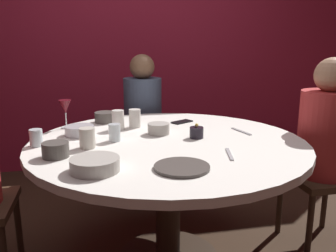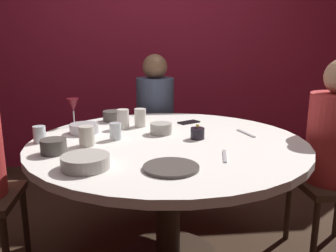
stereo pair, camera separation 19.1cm
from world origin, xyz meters
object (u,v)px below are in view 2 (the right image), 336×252
(candle_holder, at_px, (198,133))
(cup_by_right_diner, at_px, (140,118))
(bowl_serving_large, at_px, (84,128))
(bowl_rice_portion, at_px, (113,116))
(cup_center_front, at_px, (123,119))
(seated_diner_back, at_px, (155,110))
(cell_phone, at_px, (189,122))
(dinner_plate, at_px, (171,167))
(seated_diner_right, at_px, (336,138))
(wine_glass, at_px, (73,106))
(bowl_small_white, at_px, (86,162))
(cup_near_candle, at_px, (115,131))
(bowl_sauce_side, at_px, (54,146))
(cup_far_edge, at_px, (39,134))
(cup_by_left_diner, at_px, (87,136))
(dining_table, at_px, (168,163))
(bowl_salad_center, at_px, (161,128))

(candle_holder, relative_size, cup_by_right_diner, 0.74)
(bowl_serving_large, xyz_separation_m, bowl_rice_portion, (0.15, 0.31, 0.01))
(cup_center_front, bearing_deg, seated_diner_back, 70.37)
(cell_phone, bearing_deg, dinner_plate, 136.16)
(seated_diner_right, height_order, cup_center_front, seated_diner_right)
(wine_glass, bearing_deg, cell_phone, 0.63)
(bowl_small_white, xyz_separation_m, cup_by_right_diner, (0.25, 0.73, 0.03))
(bowl_small_white, bearing_deg, cup_near_candle, 76.17)
(seated_diner_right, xyz_separation_m, cup_by_right_diner, (-1.11, 0.34, 0.07))
(cell_phone, bearing_deg, candle_holder, 148.01)
(cup_near_candle, xyz_separation_m, cup_center_front, (0.04, 0.25, 0.01))
(bowl_sauce_side, xyz_separation_m, cup_center_front, (0.32, 0.47, 0.02))
(seated_diner_back, bearing_deg, dinner_plate, -1.35)
(dinner_plate, bearing_deg, bowl_small_white, 172.40)
(wine_glass, distance_m, cup_near_candle, 0.45)
(candle_holder, relative_size, cup_far_edge, 0.95)
(candle_holder, bearing_deg, bowl_sauce_side, -165.73)
(seated_diner_right, xyz_separation_m, bowl_serving_large, (-1.44, 0.21, 0.04))
(candle_holder, relative_size, cup_by_left_diner, 0.81)
(cup_by_right_diner, bearing_deg, dining_table, -67.59)
(cup_center_front, bearing_deg, cup_by_left_diner, -117.05)
(bowl_rice_portion, height_order, cup_near_candle, cup_near_candle)
(bowl_sauce_side, bearing_deg, cup_by_left_diner, 39.63)
(bowl_serving_large, bearing_deg, dining_table, -23.90)
(cup_near_candle, relative_size, cup_by_left_diner, 0.91)
(bowl_sauce_side, distance_m, bowl_rice_portion, 0.73)
(cup_by_left_diner, bearing_deg, seated_diner_right, 2.19)
(bowl_salad_center, bearing_deg, bowl_serving_large, 172.09)
(candle_holder, xyz_separation_m, bowl_salad_center, (-0.19, 0.13, -0.00))
(wine_glass, height_order, bowl_rice_portion, wine_glass)
(dinner_plate, bearing_deg, cup_by_right_diner, 97.73)
(cup_far_edge, bearing_deg, bowl_salad_center, 9.77)
(candle_holder, xyz_separation_m, cell_phone, (0.02, 0.39, -0.03))
(seated_diner_back, bearing_deg, cup_center_front, -19.63)
(bowl_serving_large, xyz_separation_m, bowl_small_white, (0.08, -0.60, 0.00))
(cup_center_front, relative_size, cup_far_edge, 1.35)
(seated_diner_back, height_order, cup_center_front, seated_diner_back)
(cup_by_right_diner, bearing_deg, bowl_serving_large, -158.56)
(bowl_rice_portion, bearing_deg, cup_near_candle, -85.93)
(cup_by_left_diner, relative_size, cup_center_front, 0.86)
(bowl_serving_large, bearing_deg, cell_phone, 17.00)
(wine_glass, distance_m, bowl_serving_large, 0.23)
(cell_phone, distance_m, bowl_sauce_side, 0.95)
(candle_holder, distance_m, bowl_rice_portion, 0.70)
(bowl_serving_large, bearing_deg, bowl_salad_center, -7.91)
(dining_table, bearing_deg, bowl_serving_large, 156.10)
(bowl_small_white, distance_m, cup_far_edge, 0.52)
(bowl_small_white, bearing_deg, bowl_rice_portion, 85.28)
(wine_glass, relative_size, cup_by_right_diner, 1.55)
(bowl_rice_portion, xyz_separation_m, cup_near_candle, (0.03, -0.47, 0.01))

